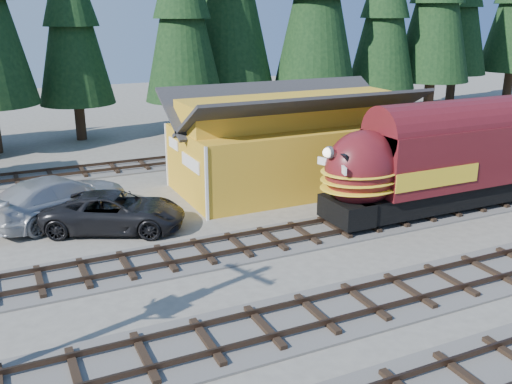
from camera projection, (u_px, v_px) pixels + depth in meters
name	position (u px, v px, depth m)	size (l,w,h in m)	color
ground	(424.00, 259.00, 21.76)	(120.00, 120.00, 0.00)	#6B665B
track_spur	(79.00, 173.00, 33.17)	(32.00, 3.20, 0.33)	#4C4947
depot	(293.00, 132.00, 29.90)	(12.80, 7.00, 5.30)	gold
locomotive	(453.00, 162.00, 26.49)	(14.48, 2.88, 3.94)	black
pickup_truck_a	(114.00, 212.00, 24.40)	(2.76, 5.98, 1.66)	black
pickup_truck_b	(58.00, 198.00, 25.64)	(2.77, 6.82, 1.98)	#9B9EA2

